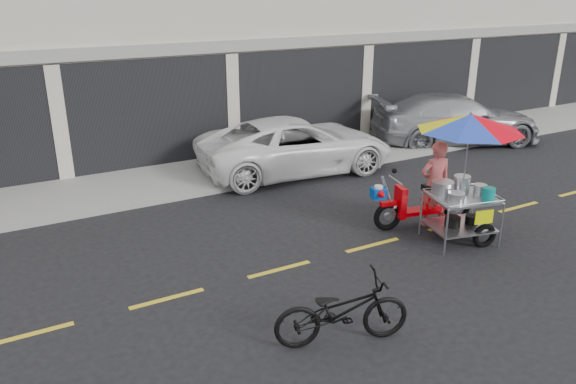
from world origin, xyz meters
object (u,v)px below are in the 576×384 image
near_bicycle (342,311)px  food_vendor_rig (455,157)px  white_pickup (296,145)px  silver_pickup (456,119)px

near_bicycle → food_vendor_rig: (3.84, 1.97, 1.09)m
near_bicycle → white_pickup: bearing=-7.8°
white_pickup → food_vendor_rig: size_ratio=2.03×
near_bicycle → food_vendor_rig: size_ratio=0.75×
silver_pickup → food_vendor_rig: size_ratio=2.05×
food_vendor_rig → white_pickup: bearing=110.9°
white_pickup → near_bicycle: 7.54m
white_pickup → silver_pickup: 5.71m
silver_pickup → food_vendor_rig: bearing=154.2°
silver_pickup → near_bicycle: size_ratio=2.75×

